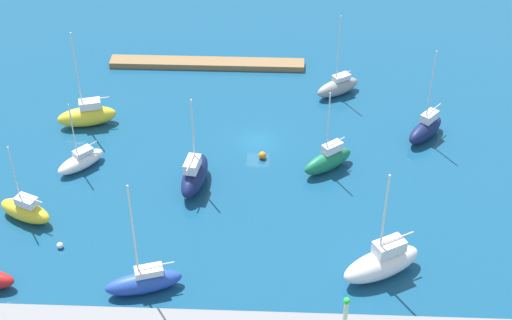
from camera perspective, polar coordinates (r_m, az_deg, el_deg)
The scene contains 14 objects.
water at distance 84.88m, azimuth 0.15°, elevation 1.35°, with size 160.00×160.00×0.00m, color navy.
pier_dock at distance 99.01m, azimuth -3.65°, elevation 7.18°, with size 24.79×2.35×0.73m, color olive.
harbor_beacon at distance 61.95m, azimuth 6.67°, elevation -11.15°, with size 0.56×0.56×3.73m.
sailboat_navy_off_beacon at distance 86.86m, azimuth 12.48°, elevation 2.29°, with size 5.19×5.74×11.10m.
sailboat_white_lone_north at distance 69.22m, azimuth 9.33°, elevation -7.51°, with size 7.95×5.98×11.44m.
sailboat_yellow_far_south at distance 77.29m, azimuth -16.75°, elevation -3.59°, with size 6.02×4.13×8.58m.
sailboat_gray_far_north at distance 93.06m, azimuth 6.09°, elevation 5.45°, with size 5.86×4.76×10.50m.
sailboat_green_east_end at distance 80.52m, azimuth 5.38°, elevation 0.02°, with size 5.86×5.09×9.60m.
sailboat_blue_outer_mooring at distance 67.95m, azimuth -8.30°, elevation -8.90°, with size 6.98×3.85×11.83m.
sailboat_navy_inner_mooring at distance 77.99m, azimuth -4.59°, elevation -1.10°, with size 3.20×6.90×10.26m.
sailboat_white_lone_south at distance 82.66m, azimuth -12.87°, elevation -0.05°, with size 5.13×5.28×8.11m.
sailboat_yellow_mid_basin at distance 89.01m, azimuth -12.42°, elevation 3.27°, with size 6.93×3.90×11.75m.
mooring_buoy_orange at distance 82.22m, azimuth 0.48°, elevation 0.35°, with size 0.81×0.81×0.81m, color orange.
mooring_buoy_white at distance 73.88m, azimuth -14.34°, elevation -6.16°, with size 0.61×0.61×0.61m, color white.
Camera 1 is at (-2.58, 68.95, 49.44)m, focal length 53.90 mm.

